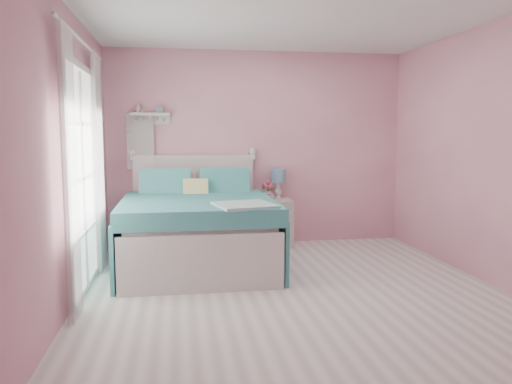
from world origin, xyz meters
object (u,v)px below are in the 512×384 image
object	(u,v)px
vase	(268,194)
table_lamp	(278,178)
bed	(197,229)
nightstand	(275,222)
teacup	(270,198)

from	to	relation	value
vase	table_lamp	bearing A→B (deg)	24.91
bed	nightstand	xyz separation A→B (m)	(1.06, 0.82, -0.09)
vase	teacup	size ratio (longest dim) A/B	1.41
teacup	table_lamp	bearing A→B (deg)	56.02
nightstand	teacup	xyz separation A→B (m)	(-0.09, -0.16, 0.36)
bed	vase	distance (m)	1.29
table_lamp	vase	bearing A→B (deg)	-155.09
table_lamp	vase	distance (m)	0.27
nightstand	vase	size ratio (longest dim) A/B	4.03
bed	teacup	distance (m)	1.21
table_lamp	vase	size ratio (longest dim) A/B	2.60
nightstand	bed	bearing A→B (deg)	-142.33
table_lamp	vase	world-z (taller)	table_lamp
bed	nightstand	world-z (taller)	bed
table_lamp	teacup	distance (m)	0.35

